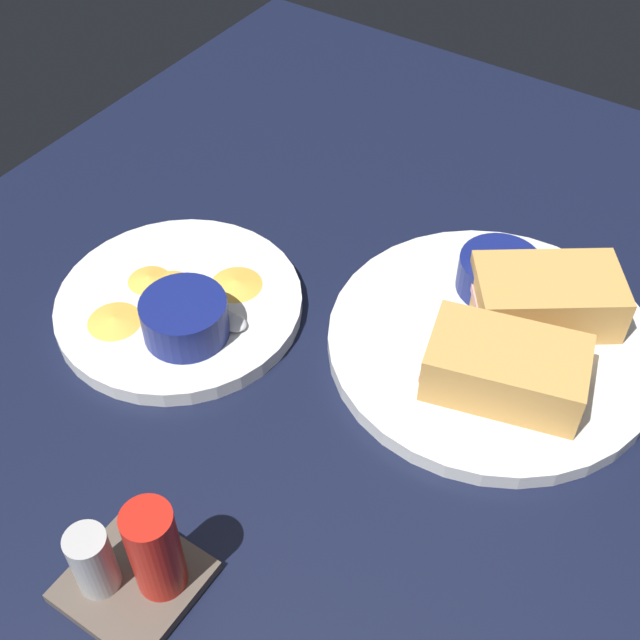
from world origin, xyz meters
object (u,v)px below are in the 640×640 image
at_px(plate_chips_companion, 180,304).
at_px(ramekin_dark_sauce, 497,272).
at_px(spoon_by_dark_ramekin, 514,328).
at_px(ramekin_light_gravy, 185,317).
at_px(sandwich_half_near, 506,368).
at_px(condiment_caddy, 134,563).
at_px(spoon_by_gravy_ramekin, 220,316).
at_px(plate_sandwich_main, 491,343).
at_px(sandwich_half_far, 546,297).

bearing_deg(plate_chips_companion, ramekin_dark_sauce, -143.37).
relative_size(spoon_by_dark_ramekin, ramekin_light_gravy, 1.07).
bearing_deg(plate_chips_companion, sandwich_half_near, -166.67).
relative_size(ramekin_light_gravy, condiment_caddy, 0.82).
height_order(plate_chips_companion, spoon_by_gravy_ramekin, spoon_by_gravy_ramekin).
bearing_deg(ramekin_light_gravy, condiment_caddy, 121.39).
bearing_deg(ramekin_dark_sauce, ramekin_light_gravy, 45.30).
relative_size(sandwich_half_near, plate_chips_companion, 0.63).
xyz_separation_m(plate_sandwich_main, spoon_by_gravy_ramekin, (0.22, 0.12, 0.01)).
bearing_deg(sandwich_half_near, sandwich_half_far, -87.04).
relative_size(sandwich_half_far, condiment_caddy, 1.58).
height_order(sandwich_half_far, condiment_caddy, condiment_caddy).
bearing_deg(sandwich_half_far, plate_sandwich_main, 62.96).
height_order(plate_sandwich_main, plate_chips_companion, same).
distance_m(sandwich_half_far, ramekin_light_gravy, 0.33).
distance_m(sandwich_half_near, sandwich_half_far, 0.10).
distance_m(plate_chips_companion, ramekin_light_gravy, 0.05).
distance_m(spoon_by_dark_ramekin, plate_chips_companion, 0.31).
xyz_separation_m(ramekin_dark_sauce, spoon_by_dark_ramekin, (-0.04, 0.04, -0.02)).
height_order(sandwich_half_near, ramekin_light_gravy, sandwich_half_near).
relative_size(plate_chips_companion, spoon_by_gravy_ramekin, 2.36).
xyz_separation_m(sandwich_half_near, plate_chips_companion, (0.30, 0.07, -0.03)).
xyz_separation_m(plate_sandwich_main, spoon_by_dark_ramekin, (-0.01, -0.02, 0.01)).
height_order(spoon_by_dark_ramekin, spoon_by_gravy_ramekin, same).
xyz_separation_m(spoon_by_dark_ramekin, condiment_caddy, (0.12, 0.37, 0.01)).
relative_size(sandwich_half_far, ramekin_dark_sauce, 1.95).
relative_size(sandwich_half_far, spoon_by_dark_ramekin, 1.80).
distance_m(ramekin_light_gravy, condiment_caddy, 0.24).
height_order(plate_chips_companion, condiment_caddy, condiment_caddy).
distance_m(ramekin_light_gravy, spoon_by_gravy_ramekin, 0.04).
bearing_deg(spoon_by_gravy_ramekin, sandwich_half_near, -164.22).
bearing_deg(sandwich_half_far, ramekin_light_gravy, 37.34).
relative_size(plate_sandwich_main, sandwich_half_near, 2.03).
relative_size(sandwich_half_near, spoon_by_gravy_ramekin, 1.48).
height_order(plate_sandwich_main, sandwich_half_far, sandwich_half_far).
distance_m(plate_sandwich_main, condiment_caddy, 0.37).
bearing_deg(sandwich_half_near, plate_chips_companion, 13.33).
distance_m(plate_sandwich_main, ramekin_dark_sauce, 0.07).
bearing_deg(plate_sandwich_main, ramekin_light_gravy, 32.26).
height_order(sandwich_half_far, ramekin_light_gravy, sandwich_half_far).
bearing_deg(spoon_by_dark_ramekin, spoon_by_gravy_ramekin, 30.28).
bearing_deg(spoon_by_dark_ramekin, plate_sandwich_main, 54.17).
height_order(ramekin_dark_sauce, plate_chips_companion, ramekin_dark_sauce).
xyz_separation_m(plate_sandwich_main, sandwich_half_far, (-0.03, -0.05, 0.03)).
relative_size(sandwich_half_far, spoon_by_gravy_ramekin, 1.52).
distance_m(plate_chips_companion, condiment_caddy, 0.28).
xyz_separation_m(sandwich_half_far, spoon_by_gravy_ramekin, (0.24, 0.17, -0.02)).
height_order(ramekin_dark_sauce, spoon_by_gravy_ramekin, ramekin_dark_sauce).
bearing_deg(sandwich_half_near, spoon_by_gravy_ramekin, 15.78).
bearing_deg(plate_chips_companion, condiment_caddy, 124.40).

